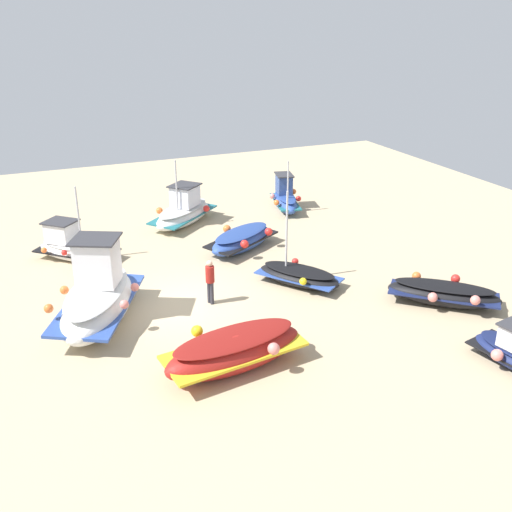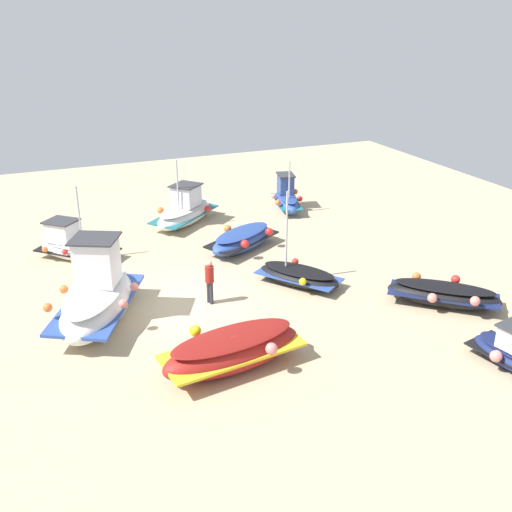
{
  "view_description": "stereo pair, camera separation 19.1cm",
  "coord_description": "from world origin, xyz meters",
  "px_view_note": "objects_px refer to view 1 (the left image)",
  "views": [
    {
      "loc": [
        -18.64,
        5.11,
        9.89
      ],
      "look_at": [
        1.22,
        -3.4,
        0.9
      ],
      "focal_mm": 41.68,
      "sensor_mm": 36.0,
      "label": 1
    },
    {
      "loc": [
        -18.72,
        4.94,
        9.89
      ],
      "look_at": [
        1.22,
        -3.4,
        0.9
      ],
      "focal_mm": 41.68,
      "sensor_mm": 36.0,
      "label": 2
    }
  ],
  "objects_px": {
    "person_walking": "(210,279)",
    "fishing_boat_1": "(74,247)",
    "fishing_boat_0": "(235,350)",
    "fishing_boat_5": "(184,211)",
    "fishing_boat_2": "(242,239)",
    "fishing_boat_3": "(299,276)",
    "fishing_boat_7": "(444,293)",
    "fishing_boat_4": "(98,297)",
    "fishing_boat_6": "(285,198)"
  },
  "relations": [
    {
      "from": "fishing_boat_7",
      "to": "fishing_boat_3",
      "type": "bearing_deg",
      "value": -179.49
    },
    {
      "from": "fishing_boat_3",
      "to": "fishing_boat_4",
      "type": "xyz_separation_m",
      "value": [
        0.01,
        7.6,
        0.54
      ]
    },
    {
      "from": "fishing_boat_0",
      "to": "fishing_boat_3",
      "type": "height_order",
      "value": "fishing_boat_3"
    },
    {
      "from": "fishing_boat_6",
      "to": "fishing_boat_4",
      "type": "bearing_deg",
      "value": 141.49
    },
    {
      "from": "person_walking",
      "to": "fishing_boat_7",
      "type": "bearing_deg",
      "value": 136.1
    },
    {
      "from": "fishing_boat_3",
      "to": "fishing_boat_0",
      "type": "bearing_deg",
      "value": -79.81
    },
    {
      "from": "fishing_boat_5",
      "to": "fishing_boat_7",
      "type": "distance_m",
      "value": 13.59
    },
    {
      "from": "fishing_boat_2",
      "to": "fishing_boat_7",
      "type": "xyz_separation_m",
      "value": [
        -7.81,
        -4.7,
        -0.05
      ]
    },
    {
      "from": "fishing_boat_1",
      "to": "fishing_boat_2",
      "type": "xyz_separation_m",
      "value": [
        -1.85,
        -6.97,
        -0.06
      ]
    },
    {
      "from": "fishing_boat_1",
      "to": "fishing_boat_3",
      "type": "bearing_deg",
      "value": -175.03
    },
    {
      "from": "fishing_boat_4",
      "to": "fishing_boat_6",
      "type": "bearing_deg",
      "value": -25.93
    },
    {
      "from": "fishing_boat_5",
      "to": "fishing_boat_0",
      "type": "bearing_deg",
      "value": -141.5
    },
    {
      "from": "fishing_boat_2",
      "to": "fishing_boat_3",
      "type": "bearing_deg",
      "value": 68.99
    },
    {
      "from": "fishing_boat_6",
      "to": "fishing_boat_7",
      "type": "bearing_deg",
      "value": -164.18
    },
    {
      "from": "fishing_boat_5",
      "to": "person_walking",
      "type": "bearing_deg",
      "value": -141.82
    },
    {
      "from": "fishing_boat_0",
      "to": "fishing_boat_2",
      "type": "height_order",
      "value": "fishing_boat_0"
    },
    {
      "from": "fishing_boat_2",
      "to": "fishing_boat_5",
      "type": "xyz_separation_m",
      "value": [
        4.35,
        1.36,
        0.16
      ]
    },
    {
      "from": "fishing_boat_1",
      "to": "fishing_boat_4",
      "type": "bearing_deg",
      "value": 133.85
    },
    {
      "from": "fishing_boat_4",
      "to": "fishing_boat_3",
      "type": "bearing_deg",
      "value": -63.72
    },
    {
      "from": "fishing_boat_6",
      "to": "person_walking",
      "type": "bearing_deg",
      "value": 154.42
    },
    {
      "from": "fishing_boat_7",
      "to": "person_walking",
      "type": "distance_m",
      "value": 8.43
    },
    {
      "from": "fishing_boat_0",
      "to": "fishing_boat_5",
      "type": "relative_size",
      "value": 1.1
    },
    {
      "from": "fishing_boat_3",
      "to": "fishing_boat_4",
      "type": "bearing_deg",
      "value": -125.48
    },
    {
      "from": "fishing_boat_3",
      "to": "person_walking",
      "type": "xyz_separation_m",
      "value": [
        -0.19,
        3.68,
        0.61
      ]
    },
    {
      "from": "fishing_boat_1",
      "to": "fishing_boat_2",
      "type": "distance_m",
      "value": 7.21
    },
    {
      "from": "fishing_boat_0",
      "to": "fishing_boat_2",
      "type": "distance_m",
      "value": 9.49
    },
    {
      "from": "person_walking",
      "to": "fishing_boat_1",
      "type": "bearing_deg",
      "value": -77.8
    },
    {
      "from": "fishing_boat_7",
      "to": "fishing_boat_0",
      "type": "bearing_deg",
      "value": -131.61
    },
    {
      "from": "fishing_boat_1",
      "to": "fishing_boat_7",
      "type": "height_order",
      "value": "fishing_boat_1"
    },
    {
      "from": "fishing_boat_2",
      "to": "fishing_boat_6",
      "type": "relative_size",
      "value": 1.15
    },
    {
      "from": "fishing_boat_0",
      "to": "fishing_boat_6",
      "type": "bearing_deg",
      "value": 50.46
    },
    {
      "from": "fishing_boat_1",
      "to": "fishing_boat_0",
      "type": "bearing_deg",
      "value": 150.47
    },
    {
      "from": "fishing_boat_6",
      "to": "person_walking",
      "type": "height_order",
      "value": "fishing_boat_6"
    },
    {
      "from": "fishing_boat_0",
      "to": "fishing_boat_5",
      "type": "height_order",
      "value": "fishing_boat_5"
    },
    {
      "from": "fishing_boat_7",
      "to": "person_walking",
      "type": "height_order",
      "value": "person_walking"
    },
    {
      "from": "fishing_boat_4",
      "to": "fishing_boat_5",
      "type": "height_order",
      "value": "fishing_boat_5"
    },
    {
      "from": "fishing_boat_1",
      "to": "fishing_boat_4",
      "type": "distance_m",
      "value": 6.07
    },
    {
      "from": "fishing_boat_1",
      "to": "person_walking",
      "type": "height_order",
      "value": "fishing_boat_1"
    },
    {
      "from": "fishing_boat_0",
      "to": "person_walking",
      "type": "height_order",
      "value": "person_walking"
    },
    {
      "from": "fishing_boat_0",
      "to": "fishing_boat_7",
      "type": "xyz_separation_m",
      "value": [
        0.91,
        -8.43,
        -0.18
      ]
    },
    {
      "from": "fishing_boat_3",
      "to": "fishing_boat_7",
      "type": "height_order",
      "value": "fishing_boat_3"
    },
    {
      "from": "fishing_boat_0",
      "to": "person_walking",
      "type": "bearing_deg",
      "value": 72.12
    },
    {
      "from": "fishing_boat_2",
      "to": "fishing_boat_7",
      "type": "height_order",
      "value": "fishing_boat_2"
    },
    {
      "from": "fishing_boat_3",
      "to": "fishing_boat_6",
      "type": "height_order",
      "value": "fishing_boat_3"
    },
    {
      "from": "fishing_boat_0",
      "to": "person_walking",
      "type": "distance_m",
      "value": 4.38
    },
    {
      "from": "fishing_boat_0",
      "to": "fishing_boat_1",
      "type": "height_order",
      "value": "fishing_boat_1"
    },
    {
      "from": "fishing_boat_6",
      "to": "fishing_boat_3",
      "type": "bearing_deg",
      "value": 171.29
    },
    {
      "from": "fishing_boat_1",
      "to": "fishing_boat_2",
      "type": "bearing_deg",
      "value": -151.39
    },
    {
      "from": "fishing_boat_1",
      "to": "fishing_boat_6",
      "type": "relative_size",
      "value": 1.06
    },
    {
      "from": "fishing_boat_7",
      "to": "person_walking",
      "type": "xyz_separation_m",
      "value": [
        3.39,
        7.7,
        0.54
      ]
    }
  ]
}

